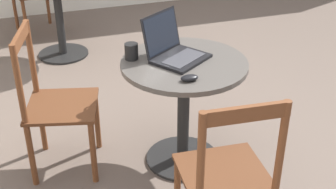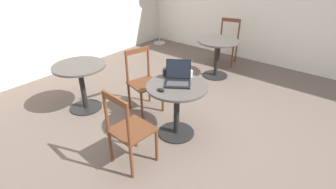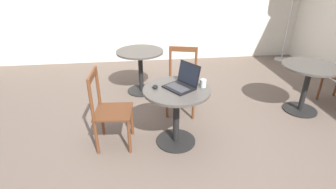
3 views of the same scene
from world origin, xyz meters
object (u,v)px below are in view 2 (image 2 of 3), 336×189
(cafe_table_near, at_px, (177,99))
(chair_near_back, at_px, (143,82))
(cafe_table_far, at_px, (81,77))
(chair_mid_right, at_px, (227,42))
(laptop, at_px, (178,79))
(mug, at_px, (166,72))
(chair_near_left, at_px, (129,130))
(drinking_glass, at_px, (190,74))
(cafe_table_mid, at_px, (217,50))
(mouse, at_px, (161,90))

(cafe_table_near, relative_size, chair_near_back, 0.82)
(cafe_table_far, distance_m, chair_mid_right, 3.14)
(laptop, bearing_deg, cafe_table_far, 106.76)
(chair_mid_right, height_order, mug, chair_mid_right)
(chair_near_left, bearing_deg, drinking_glass, -2.08)
(cafe_table_mid, relative_size, mouse, 7.51)
(cafe_table_mid, height_order, mug, mug)
(cafe_table_near, height_order, chair_near_left, chair_near_left)
(cafe_table_mid, relative_size, chair_near_back, 0.82)
(cafe_table_near, height_order, mouse, mouse)
(cafe_table_near, bearing_deg, laptop, 30.21)
(cafe_table_near, height_order, cafe_table_far, same)
(drinking_glass, bearing_deg, chair_near_back, 98.23)
(chair_near_back, distance_m, chair_mid_right, 2.48)
(chair_near_left, distance_m, mug, 0.98)
(cafe_table_near, distance_m, mug, 0.39)
(cafe_table_far, distance_m, drinking_glass, 1.61)
(cafe_table_far, bearing_deg, cafe_table_mid, -22.38)
(cafe_table_mid, relative_size, cafe_table_far, 1.00)
(chair_near_left, bearing_deg, cafe_table_far, 74.33)
(cafe_table_mid, bearing_deg, cafe_table_far, 157.62)
(cafe_table_mid, distance_m, laptop, 1.95)
(laptop, bearing_deg, mug, 73.55)
(chair_mid_right, height_order, laptop, laptop)
(cafe_table_mid, xyz_separation_m, mug, (-1.80, -0.24, 0.24))
(mouse, bearing_deg, chair_near_back, 58.64)
(cafe_table_far, relative_size, mouse, 7.51)
(chair_mid_right, distance_m, laptop, 2.71)
(mouse, bearing_deg, mug, 31.33)
(cafe_table_mid, xyz_separation_m, cafe_table_far, (-2.30, 0.95, 0.00))
(chair_mid_right, bearing_deg, laptop, -165.74)
(cafe_table_mid, distance_m, mug, 1.83)
(cafe_table_far, height_order, mug, mug)
(chair_near_back, distance_m, chair_near_left, 1.19)
(cafe_table_mid, relative_size, drinking_glass, 8.50)
(laptop, relative_size, mug, 3.55)
(mug, distance_m, drinking_glass, 0.31)
(cafe_table_far, relative_size, drinking_glass, 8.50)
(chair_near_left, bearing_deg, cafe_table_mid, 9.80)
(cafe_table_mid, xyz_separation_m, chair_near_back, (-1.74, 0.23, -0.07))
(cafe_table_mid, relative_size, chair_mid_right, 0.82)
(laptop, height_order, mug, laptop)
(chair_mid_right, height_order, mouse, chair_mid_right)
(laptop, height_order, mouse, laptop)
(chair_mid_right, relative_size, laptop, 2.18)
(drinking_glass, bearing_deg, mouse, 176.09)
(chair_near_back, height_order, laptop, laptop)
(laptop, bearing_deg, cafe_table_mid, 14.58)
(cafe_table_far, height_order, drinking_glass, drinking_glass)
(cafe_table_near, height_order, mug, mug)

